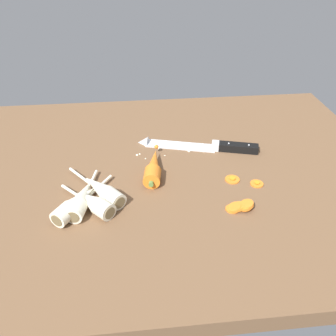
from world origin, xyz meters
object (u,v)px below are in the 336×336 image
parsnip_back (93,203)px  parsnip_mid_left (76,203)px  carrot_slice_stack (240,207)px  carrot_slice_stray_near (232,179)px  carrot_slice_stray_mid (257,183)px  chefs_knife (195,145)px  parsnip_front (81,199)px  whole_carrot (154,167)px  parsnip_mid_right (102,190)px

parsnip_back → parsnip_mid_left: bearing=178.6°
carrot_slice_stack → carrot_slice_stray_near: size_ratio=1.73×
carrot_slice_stray_mid → chefs_knife: bearing=122.6°
parsnip_front → carrot_slice_stack: 35.76cm
chefs_knife → parsnip_back: (-27.29, -24.52, 1.33)cm
chefs_knife → carrot_slice_stray_near: size_ratio=9.36×
parsnip_mid_left → carrot_slice_stray_mid: (43.29, 5.21, -1.62)cm
parsnip_mid_left → carrot_slice_stack: (36.41, -3.57, -1.13)cm
chefs_knife → whole_carrot: 17.59cm
carrot_slice_stack → carrot_slice_stray_mid: (6.89, 8.78, -0.49)cm
whole_carrot → parsnip_mid_right: (-12.70, -8.05, -0.12)cm
chefs_knife → whole_carrot: bearing=-137.1°
whole_carrot → parsnip_front: (-17.18, -11.17, -0.12)cm
whole_carrot → carrot_slice_stray_near: bearing=-14.0°
parsnip_mid_right → parsnip_back: 4.86cm
whole_carrot → carrot_slice_stray_near: 20.21cm
whole_carrot → parsnip_mid_left: bearing=-145.5°
whole_carrot → parsnip_back: whole_carrot is taller
parsnip_front → parsnip_mid_left: same height
carrot_slice_stray_near → whole_carrot: bearing=166.0°
parsnip_front → carrot_slice_stray_near: (36.72, 6.29, -1.62)cm
chefs_knife → carrot_slice_stray_mid: chefs_knife is taller
parsnip_back → carrot_slice_stack: size_ratio=2.19×
carrot_slice_stack → carrot_slice_stray_near: bearing=83.3°
parsnip_mid_left → parsnip_mid_right: same height
parsnip_back → whole_carrot: bearing=41.0°
chefs_knife → carrot_slice_stray_mid: bearing=-57.4°
parsnip_mid_right → parsnip_back: bearing=-111.2°
chefs_knife → parsnip_mid_right: (-25.54, -19.98, 1.33)cm
chefs_knife → carrot_slice_stray_near: chefs_knife is taller
parsnip_mid_right → carrot_slice_stray_mid: (37.81, 0.77, -1.62)cm
parsnip_front → carrot_slice_stray_near: parsnip_front is taller
parsnip_mid_left → parsnip_mid_right: bearing=39.0°
parsnip_mid_left → parsnip_back: size_ratio=1.27×
chefs_knife → carrot_slice_stack: chefs_knife is taller
chefs_knife → carrot_slice_stack: bearing=-79.1°
chefs_knife → parsnip_mid_left: size_ratio=1.95×
carrot_slice_stray_mid → parsnip_front: bearing=-174.8°
parsnip_mid_right → carrot_slice_stack: size_ratio=2.79×
carrot_slice_stray_near → carrot_slice_stray_mid: size_ratio=1.14×
parsnip_front → chefs_knife: bearing=37.6°
whole_carrot → parsnip_mid_left: 22.06cm
parsnip_back → parsnip_front: bearing=152.4°
whole_carrot → carrot_slice_stack: 24.32cm
parsnip_mid_right → parsnip_back: size_ratio=1.27×
carrot_slice_stack → carrot_slice_stray_mid: size_ratio=1.96×
chefs_knife → parsnip_front: bearing=-142.4°
parsnip_back → chefs_knife: bearing=41.9°
chefs_knife → carrot_slice_stack: (5.39, -27.99, 0.20)cm
parsnip_mid_left → carrot_slice_stack: bearing=-5.6°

